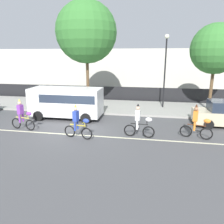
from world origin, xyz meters
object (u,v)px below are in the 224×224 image
(parade_cyclist_zebra, at_px, (140,123))
(street_lamp_post, at_px, (165,61))
(parade_cyclist_purple, at_px, (23,116))
(parade_cyclist_cobalt, at_px, (78,124))
(parked_van_white, at_px, (67,101))
(parade_cyclist_orange, at_px, (197,124))

(parade_cyclist_zebra, xyz_separation_m, street_lamp_post, (1.60, 6.95, 3.15))
(parade_cyclist_purple, relative_size, parade_cyclist_cobalt, 1.00)
(parade_cyclist_cobalt, bearing_deg, parked_van_white, 118.74)
(parade_cyclist_cobalt, distance_m, street_lamp_post, 9.67)
(street_lamp_post, bearing_deg, parade_cyclist_purple, -141.28)
(parade_cyclist_cobalt, distance_m, parade_cyclist_orange, 6.45)
(parade_cyclist_zebra, bearing_deg, parade_cyclist_purple, 179.87)
(parade_cyclist_cobalt, bearing_deg, parade_cyclist_orange, 10.08)
(parade_cyclist_cobalt, height_order, parade_cyclist_orange, same)
(parade_cyclist_purple, height_order, parade_cyclist_zebra, same)
(parade_cyclist_purple, bearing_deg, parade_cyclist_cobalt, -11.97)
(parade_cyclist_purple, height_order, parade_cyclist_cobalt, same)
(parked_van_white, bearing_deg, parade_cyclist_cobalt, -61.26)
(parade_cyclist_zebra, bearing_deg, street_lamp_post, 77.06)
(parade_cyclist_purple, xyz_separation_m, parade_cyclist_zebra, (7.05, -0.02, 0.00))
(parade_cyclist_zebra, relative_size, parked_van_white, 0.38)
(parade_cyclist_cobalt, bearing_deg, street_lamp_post, 57.79)
(parade_cyclist_purple, relative_size, parked_van_white, 0.38)
(parade_cyclist_purple, distance_m, street_lamp_post, 11.53)
(parade_cyclist_purple, relative_size, street_lamp_post, 0.33)
(parked_van_white, relative_size, street_lamp_post, 0.85)
(parade_cyclist_orange, relative_size, street_lamp_post, 0.33)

